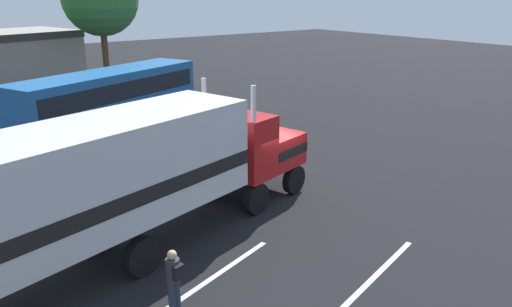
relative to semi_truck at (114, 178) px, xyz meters
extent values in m
plane|color=black|center=(6.33, 1.16, -2.52)|extent=(120.00, 120.00, 0.00)
cube|color=silver|center=(1.76, -2.34, -2.52)|extent=(4.26, 1.43, 0.01)
cube|color=silver|center=(5.32, -4.93, -2.52)|extent=(4.30, 1.27, 0.01)
cube|color=#B21919|center=(6.62, 1.72, -0.82)|extent=(2.37, 2.87, 1.20)
cube|color=#B21919|center=(5.07, 1.32, -0.32)|extent=(1.99, 2.77, 2.20)
cube|color=silver|center=(7.53, 1.96, -0.82)|extent=(0.61, 2.05, 1.08)
cube|color=black|center=(6.62, 1.72, -0.76)|extent=(2.38, 2.91, 0.36)
cylinder|color=silver|center=(4.26, 2.24, 0.28)|extent=(0.18, 0.18, 3.40)
cylinder|color=silver|center=(4.81, 0.11, 0.28)|extent=(0.18, 0.18, 3.40)
cube|color=silver|center=(-1.08, -0.29, 0.23)|extent=(10.82, 5.17, 2.80)
cube|color=black|center=(-1.08, -0.29, -0.19)|extent=(10.83, 5.21, 0.44)
cylinder|color=silver|center=(5.15, 2.68, -1.57)|extent=(1.42, 0.95, 0.64)
cylinder|color=black|center=(6.63, 2.86, -1.97)|extent=(1.14, 0.57, 1.10)
cylinder|color=black|center=(7.18, 0.73, -1.97)|extent=(1.14, 0.57, 1.10)
cylinder|color=black|center=(4.40, 2.28, -1.97)|extent=(1.14, 0.57, 1.10)
cylinder|color=black|center=(4.96, 0.15, -1.97)|extent=(1.14, 0.57, 1.10)
cylinder|color=black|center=(-0.39, 1.03, -1.97)|extent=(1.14, 0.57, 1.10)
cylinder|color=black|center=(0.17, -1.10, -1.97)|extent=(1.14, 0.57, 1.10)
cylinder|color=#2D3347|center=(0.03, -3.05, -2.11)|extent=(0.18, 0.18, 0.82)
cylinder|color=#2D3347|center=(0.18, -3.02, -2.11)|extent=(0.18, 0.18, 0.82)
cylinder|color=#333338|center=(0.11, -3.03, -1.41)|extent=(0.34, 0.34, 0.58)
sphere|color=tan|center=(0.11, -3.03, -1.01)|extent=(0.23, 0.23, 0.23)
cube|color=black|center=(0.15, -3.23, -1.39)|extent=(0.29, 0.21, 0.36)
cube|color=#1E5999|center=(4.66, 12.53, -0.57)|extent=(11.14, 6.56, 2.90)
cube|color=black|center=(4.66, 12.53, 0.01)|extent=(10.55, 6.34, 0.90)
cylinder|color=black|center=(8.02, 15.14, -2.02)|extent=(1.03, 0.64, 1.00)
cylinder|color=black|center=(8.88, 13.06, -2.02)|extent=(1.03, 0.64, 1.00)
cylinder|color=black|center=(0.81, 12.16, -2.02)|extent=(1.03, 0.64, 1.00)
cylinder|color=black|center=(1.67, 10.08, -2.02)|extent=(1.03, 0.64, 1.00)
cylinder|color=brown|center=(8.13, 22.05, 0.02)|extent=(0.44, 0.44, 5.09)
camera|label=1|loc=(-4.38, -12.28, 4.84)|focal=34.46mm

